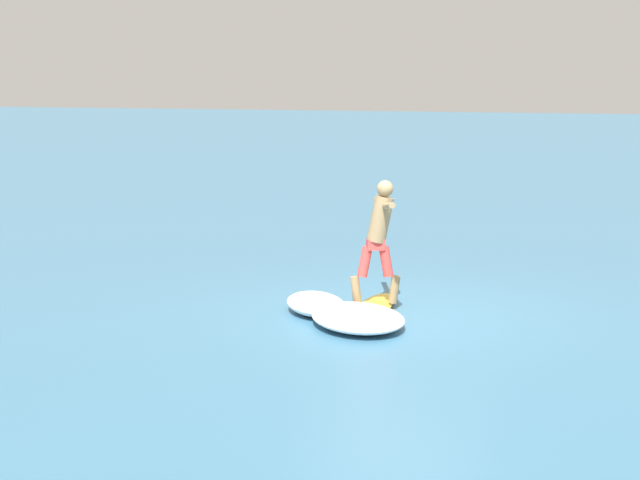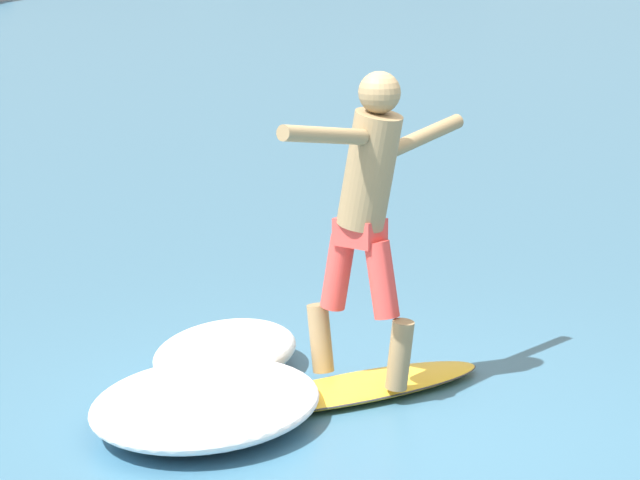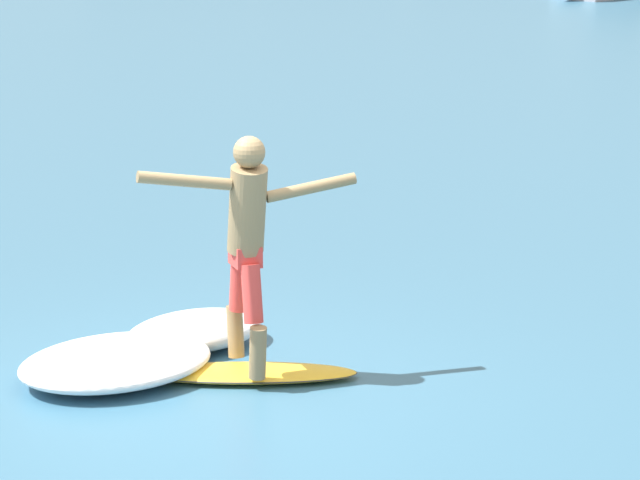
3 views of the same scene
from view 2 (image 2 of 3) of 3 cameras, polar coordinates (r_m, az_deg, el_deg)
name	(u,v)px [view 2 (image 2 of 3)]	position (r m, az deg, el deg)	size (l,w,h in m)	color
ground_plane	(358,420)	(8.63, 1.43, -6.80)	(200.00, 200.00, 0.00)	#386987
surfboard	(355,388)	(9.03, 1.31, -5.61)	(1.90, 0.72, 0.23)	yellow
surfer	(368,201)	(8.73, 1.81, 1.49)	(1.56, 0.90, 1.85)	#8E744F
wave_foam_at_tail	(226,352)	(9.43, -3.57, -4.22)	(1.43, 1.42, 0.29)	white
wave_foam_at_nose	(206,403)	(8.54, -4.31, -6.13)	(1.98, 1.98, 0.26)	white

